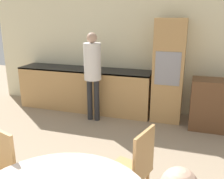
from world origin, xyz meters
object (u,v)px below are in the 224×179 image
object	(u,v)px
chair_far_right	(135,168)
person_standing	(93,67)
oven_unit	(169,71)
sideboard	(218,105)

from	to	relation	value
chair_far_right	person_standing	size ratio (longest dim) A/B	0.57
oven_unit	person_standing	world-z (taller)	oven_unit
sideboard	person_standing	bearing A→B (deg)	-173.61
sideboard	chair_far_right	bearing A→B (deg)	-112.21
person_standing	sideboard	bearing A→B (deg)	6.39
oven_unit	person_standing	distance (m)	1.43
oven_unit	chair_far_right	xyz separation A→B (m)	(-0.06, -2.62, -0.43)
sideboard	chair_far_right	world-z (taller)	chair_far_right
chair_far_right	person_standing	bearing A→B (deg)	-132.14
sideboard	person_standing	xyz separation A→B (m)	(-2.25, -0.25, 0.59)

